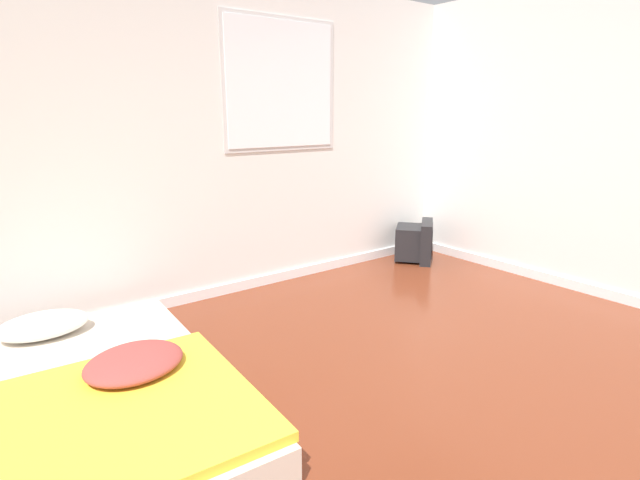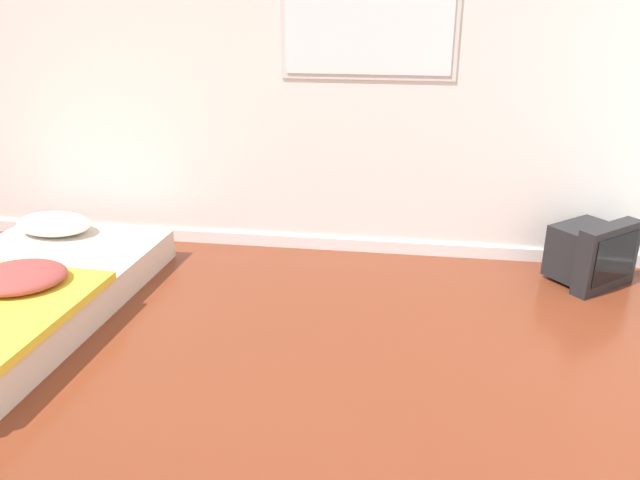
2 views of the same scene
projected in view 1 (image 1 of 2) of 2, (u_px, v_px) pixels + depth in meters
wall_back at (191, 143)px, 3.90m from camera, size 7.90×0.08×2.60m
mattress_bed at (106, 395)px, 2.56m from camera, size 1.25×2.07×0.34m
crt_tv at (416, 242)px, 5.27m from camera, size 0.57×0.56×0.42m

